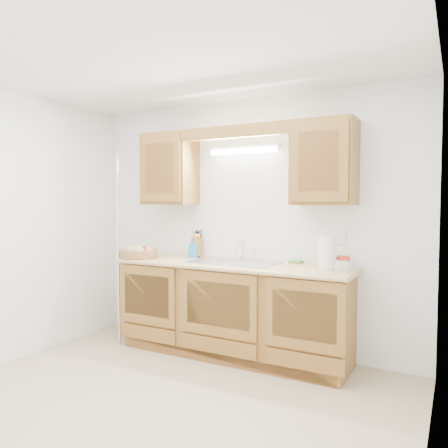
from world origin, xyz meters
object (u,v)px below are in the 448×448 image
Objects in this scene: paper_towel at (327,253)px; apple_bowl at (343,263)px; knife_block at (197,247)px; fruit_basket at (139,252)px.

paper_towel is 0.17m from apple_bowl.
paper_towel is at bearing -28.04° from knife_block.
apple_bowl is (1.56, -0.13, -0.05)m from knife_block.
apple_bowl is at bearing 29.80° from paper_towel.
knife_block is 0.85× the size of paper_towel.
fruit_basket is at bearing -164.63° from knife_block.
paper_towel is 1.40× the size of apple_bowl.
apple_bowl is (0.12, 0.07, -0.09)m from paper_towel.
knife_block is 1.57m from apple_bowl.
paper_towel reaches higher than apple_bowl.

